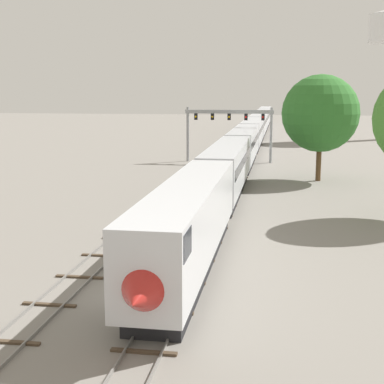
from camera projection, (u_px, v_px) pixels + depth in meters
The scene contains 6 objects.
ground_plane at pixel (133, 295), 27.76m from camera, with size 400.00×400.00×0.00m, color gray.
track_main at pixel (248, 155), 85.73m from camera, with size 2.60×200.00×0.16m.
track_near at pixel (192, 174), 67.15m from camera, with size 2.60×160.00×0.16m.
passenger_train at pixel (253, 132), 97.03m from camera, with size 3.04×156.48×4.80m.
signal_gantry at pixel (229, 122), 77.43m from camera, with size 12.10×0.49×7.51m.
trackside_tree_mid at pixel (321, 113), 61.04m from camera, with size 8.35×8.35×11.54m.
Camera 1 is at (7.00, -25.62, 9.93)m, focal length 53.00 mm.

